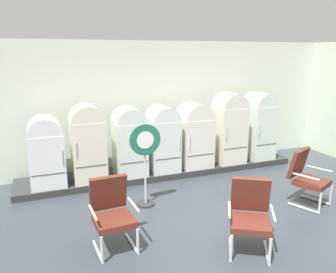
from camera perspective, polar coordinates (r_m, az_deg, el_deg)
The scene contains 14 objects.
ground at distance 5.15m, azimuth 11.52°, elevation -17.53°, with size 12.00×10.00×0.05m, color #353B43.
back_wall at distance 7.80m, azimuth -2.53°, elevation 5.43°, with size 11.76×0.12×2.92m.
display_plinth at distance 7.57m, azimuth -0.86°, elevation -5.86°, with size 6.22×0.95×0.13m, color #2D302F.
refrigerator_0 at distance 6.81m, azimuth -20.16°, elevation -2.15°, with size 0.65×0.69×1.36m.
refrigerator_1 at distance 6.79m, azimuth -13.55°, elevation -0.76°, with size 0.65×0.61×1.55m.
refrigerator_2 at distance 6.99m, azimuth -6.59°, elevation -0.50°, with size 0.63×0.67×1.45m.
refrigerator_3 at distance 7.22m, azimuth -0.90°, elevation -0.01°, with size 0.62×0.70×1.43m.
refrigerator_4 at distance 7.52m, azimuth 4.61°, elevation 0.56°, with size 0.70×0.70×1.45m.
refrigerator_5 at distance 7.88m, azimuth 10.50°, elevation 1.78°, with size 0.66×0.63×1.63m.
refrigerator_6 at distance 8.37m, azimuth 15.37°, elevation 2.15°, with size 0.61×0.68×1.61m.
armchair_left at distance 4.78m, azimuth -9.59°, elevation -12.37°, with size 0.62×0.67×1.00m.
armchair_right at distance 6.46m, azimuth 22.64°, elevation -6.14°, with size 0.75×0.80×1.00m.
armchair_center at distance 4.79m, azimuth 13.90°, elevation -12.56°, with size 0.79×0.82×1.00m.
sign_stand at distance 5.82m, azimuth -3.90°, elevation -4.53°, with size 0.55×0.32×1.49m.
Camera 1 is at (-2.47, -3.64, 2.66)m, focal length 35.59 mm.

